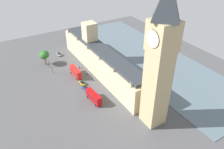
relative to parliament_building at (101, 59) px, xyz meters
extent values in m
plane|color=#4C4C4F|center=(1.99, 1.18, -7.46)|extent=(147.12, 147.12, 0.00)
cube|color=slate|center=(-33.29, 1.18, -7.33)|extent=(42.72, 132.41, 0.25)
cube|color=#CCBA8E|center=(-0.01, 1.18, -1.06)|extent=(11.67, 77.12, 12.79)
cube|color=#CCBA8E|center=(-0.01, -12.70, 4.83)|extent=(6.91, 6.91, 24.58)
cube|color=#2D3338|center=(-0.01, 1.18, 6.13)|extent=(8.87, 74.04, 1.60)
cone|color=#CCBA8E|center=(5.43, -33.52, 6.60)|extent=(1.20, 1.20, 2.54)
cone|color=#CCBA8E|center=(5.43, -19.64, 6.64)|extent=(1.20, 1.20, 2.63)
cone|color=#CCBA8E|center=(5.43, -5.76, 6.47)|extent=(1.20, 1.20, 2.28)
cone|color=#CCBA8E|center=(5.43, 8.13, 6.42)|extent=(1.20, 1.20, 2.18)
cone|color=#CCBA8E|center=(5.43, 22.01, 6.56)|extent=(1.20, 1.20, 2.45)
cone|color=#CCBA8E|center=(5.43, 35.89, 6.61)|extent=(1.20, 1.20, 2.55)
cube|color=tan|center=(0.78, 45.97, 8.86)|extent=(7.95, 7.95, 32.63)
cube|color=tan|center=(0.78, 45.97, 30.63)|extent=(8.75, 8.75, 10.91)
cylinder|color=silver|center=(5.30, 45.97, 30.63)|extent=(0.25, 6.04, 6.04)
torus|color=black|center=(5.30, 45.97, 30.63)|extent=(0.24, 6.28, 6.28)
cylinder|color=silver|center=(0.78, 41.44, 30.63)|extent=(6.04, 0.25, 6.04)
torus|color=black|center=(0.78, 41.44, 30.63)|extent=(6.28, 0.24, 6.28)
cube|color=#B7B7BC|center=(14.28, -30.63, -6.74)|extent=(2.02, 4.53, 0.75)
cube|color=black|center=(14.27, -30.41, -6.04)|extent=(1.64, 2.56, 0.65)
cylinder|color=black|center=(15.17, -32.01, -7.12)|extent=(0.28, 0.69, 0.68)
cylinder|color=black|center=(13.53, -32.09, -7.12)|extent=(0.28, 0.69, 0.68)
cylinder|color=black|center=(15.03, -29.17, -7.12)|extent=(0.28, 0.69, 0.68)
cylinder|color=black|center=(13.38, -29.25, -7.12)|extent=(0.28, 0.69, 0.68)
cube|color=red|center=(14.58, -2.57, -4.81)|extent=(2.69, 10.54, 4.20)
cube|color=black|center=(14.58, -2.57, -4.72)|extent=(2.74, 10.15, 0.70)
cylinder|color=black|center=(13.36, 1.08, -6.91)|extent=(0.37, 1.11, 1.10)
cylinder|color=black|center=(15.66, 1.12, -6.91)|extent=(0.37, 1.11, 1.10)
cylinder|color=black|center=(13.49, -6.27, -6.91)|extent=(0.37, 1.11, 1.10)
cylinder|color=black|center=(15.79, -6.23, -6.91)|extent=(0.37, 1.11, 1.10)
cube|color=gold|center=(14.99, 6.69, -6.74)|extent=(1.95, 4.38, 0.75)
cube|color=black|center=(14.99, 6.90, -6.04)|extent=(1.60, 2.47, 0.65)
cylinder|color=black|center=(15.86, 5.34, -7.12)|extent=(0.27, 0.69, 0.68)
cylinder|color=black|center=(14.23, 5.28, -7.12)|extent=(0.27, 0.69, 0.68)
cylinder|color=black|center=(15.76, 8.10, -7.12)|extent=(0.27, 0.69, 0.68)
cylinder|color=black|center=(14.13, 8.04, -7.12)|extent=(0.27, 0.69, 0.68)
cube|color=navy|center=(15.42, 11.92, -6.74)|extent=(2.14, 4.58, 0.75)
cube|color=black|center=(15.45, 11.70, -6.04)|extent=(1.68, 2.61, 0.65)
cylinder|color=black|center=(14.51, 13.26, -7.12)|extent=(0.31, 0.70, 0.68)
cylinder|color=black|center=(16.07, 13.40, -7.12)|extent=(0.31, 0.70, 0.68)
cylinder|color=black|center=(14.78, 10.43, -7.12)|extent=(0.31, 0.70, 0.68)
cylinder|color=black|center=(16.34, 10.58, -7.12)|extent=(0.31, 0.70, 0.68)
cube|color=#B20C0F|center=(16.03, 22.04, -4.81)|extent=(3.24, 10.65, 4.20)
cube|color=black|center=(16.03, 22.04, -4.72)|extent=(3.28, 10.26, 0.70)
cylinder|color=black|center=(14.62, 25.62, -6.91)|extent=(0.43, 1.12, 1.10)
cylinder|color=black|center=(16.91, 25.79, -6.91)|extent=(0.43, 1.12, 1.10)
cylinder|color=black|center=(15.14, 18.29, -6.91)|extent=(0.43, 1.12, 1.10)
cylinder|color=black|center=(17.44, 18.46, -6.91)|extent=(0.43, 1.12, 1.10)
cylinder|color=navy|center=(8.88, 6.43, -6.83)|extent=(0.52, 0.52, 1.26)
sphere|color=#8C6647|center=(8.88, 6.43, -6.08)|extent=(0.24, 0.24, 0.24)
cube|color=#336B60|center=(8.95, 6.69, -6.77)|extent=(0.31, 0.18, 0.23)
cylinder|color=navy|center=(9.67, -8.85, -6.76)|extent=(0.65, 0.65, 1.39)
sphere|color=#8C6647|center=(9.67, -8.85, -5.94)|extent=(0.27, 0.27, 0.27)
cube|color=black|center=(9.44, -9.03, -6.69)|extent=(0.28, 0.31, 0.25)
cylinder|color=#336B60|center=(8.93, -0.24, -6.74)|extent=(0.60, 0.60, 1.43)
sphere|color=#8C6647|center=(8.93, -0.24, -5.89)|extent=(0.28, 0.28, 0.28)
cube|color=black|center=(9.22, -0.15, -6.67)|extent=(0.19, 0.35, 0.26)
cylinder|color=brown|center=(25.14, -23.07, -5.27)|extent=(0.56, 0.56, 4.38)
ellipsoid|color=#2D6628|center=(25.14, -23.07, -1.10)|extent=(5.26, 5.26, 4.47)
cylinder|color=brown|center=(24.85, -24.26, -5.50)|extent=(0.56, 0.56, 3.91)
ellipsoid|color=#235623|center=(24.85, -24.26, -1.35)|extent=(5.84, 5.84, 4.96)
cylinder|color=black|center=(24.38, -19.55, -4.84)|extent=(0.18, 0.18, 5.23)
sphere|color=#F2EAC6|center=(24.38, -19.55, -1.95)|extent=(0.56, 0.56, 0.56)
cylinder|color=black|center=(24.71, -11.44, -4.90)|extent=(0.18, 0.18, 5.12)
sphere|color=#F2EAC6|center=(24.71, -11.44, -2.06)|extent=(0.56, 0.56, 0.56)
camera|label=1|loc=(50.77, 96.11, 59.55)|focal=35.72mm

